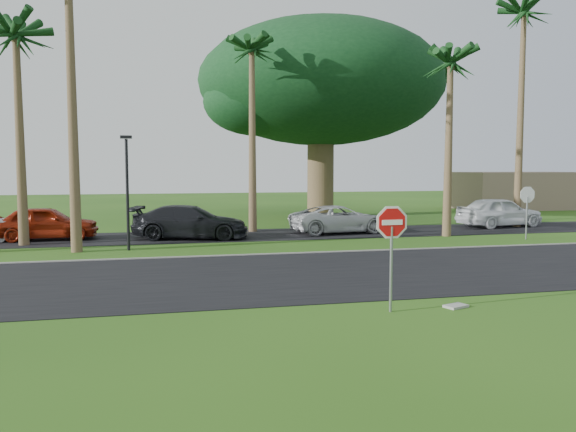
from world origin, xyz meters
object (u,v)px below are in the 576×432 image
(stop_sign_far, at_px, (527,202))
(car_pickup, at_px, (499,212))
(car_minivan, at_px, (339,220))
(stop_sign_near, at_px, (392,236))
(car_dark, at_px, (190,222))
(car_red, at_px, (46,223))

(stop_sign_far, xyz_separation_m, car_pickup, (1.96, 5.14, -0.93))
(stop_sign_far, height_order, car_minivan, stop_sign_far)
(stop_sign_near, relative_size, car_pickup, 0.53)
(car_pickup, bearing_deg, car_dark, 85.90)
(car_dark, xyz_separation_m, car_minivan, (7.57, 0.68, -0.08))
(stop_sign_far, relative_size, car_pickup, 0.53)
(stop_sign_near, height_order, car_dark, stop_sign_near)
(stop_sign_far, relative_size, car_dark, 0.48)
(stop_sign_near, relative_size, car_minivan, 0.52)
(stop_sign_near, distance_m, stop_sign_far, 15.91)
(car_pickup, bearing_deg, stop_sign_near, 131.21)
(car_minivan, relative_size, car_pickup, 1.02)
(stop_sign_far, distance_m, car_pickup, 5.58)
(car_red, relative_size, car_dark, 0.86)
(car_minivan, bearing_deg, car_dark, 88.25)
(car_dark, bearing_deg, car_red, 93.54)
(stop_sign_near, xyz_separation_m, stop_sign_far, (11.50, 11.00, 0.00))
(stop_sign_far, xyz_separation_m, car_red, (-21.92, 4.69, -0.98))
(stop_sign_near, relative_size, stop_sign_far, 1.00)
(car_red, height_order, car_dark, car_red)
(car_dark, bearing_deg, stop_sign_far, -91.09)
(car_dark, height_order, car_minivan, car_dark)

